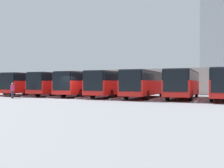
% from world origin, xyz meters
% --- Properties ---
extents(ground_plane, '(600.00, 600.00, 0.00)m').
position_xyz_m(ground_plane, '(0.00, 0.00, 0.00)').
color(ground_plane, gray).
extents(bus_0, '(4.21, 12.67, 3.13)m').
position_xyz_m(bus_0, '(-15.14, -5.97, 1.76)').
color(bus_0, red).
rests_on(bus_0, ground_plane).
extents(curb_divider_0, '(1.30, 7.82, 0.15)m').
position_xyz_m(curb_divider_0, '(-12.98, -4.13, 0.07)').
color(curb_divider_0, '#9E9E99').
rests_on(curb_divider_0, ground_plane).
extents(bus_1, '(4.21, 12.67, 3.13)m').
position_xyz_m(bus_1, '(-10.82, -6.49, 1.76)').
color(bus_1, red).
rests_on(bus_1, ground_plane).
extents(curb_divider_1, '(1.30, 7.82, 0.15)m').
position_xyz_m(curb_divider_1, '(-8.65, -4.64, 0.07)').
color(curb_divider_1, '#9E9E99').
rests_on(curb_divider_1, ground_plane).
extents(bus_2, '(4.21, 12.67, 3.13)m').
position_xyz_m(bus_2, '(-6.49, -5.90, 1.76)').
color(bus_2, red).
rests_on(bus_2, ground_plane).
extents(curb_divider_2, '(1.30, 7.82, 0.15)m').
position_xyz_m(curb_divider_2, '(-4.33, -4.06, 0.07)').
color(curb_divider_2, '#9E9E99').
rests_on(curb_divider_2, ground_plane).
extents(bus_3, '(4.21, 12.67, 3.13)m').
position_xyz_m(bus_3, '(-2.17, -6.01, 1.76)').
color(bus_3, red).
rests_on(bus_3, ground_plane).
extents(curb_divider_3, '(1.30, 7.82, 0.15)m').
position_xyz_m(curb_divider_3, '(0.00, -4.17, 0.07)').
color(curb_divider_3, '#9E9E99').
rests_on(curb_divider_3, ground_plane).
extents(bus_4, '(4.21, 12.67, 3.13)m').
position_xyz_m(bus_4, '(2.16, -6.14, 1.76)').
color(bus_4, red).
rests_on(bus_4, ground_plane).
extents(curb_divider_4, '(1.30, 7.82, 0.15)m').
position_xyz_m(curb_divider_4, '(4.33, -4.30, 0.07)').
color(curb_divider_4, '#9E9E99').
rests_on(curb_divider_4, ground_plane).
extents(bus_5, '(4.21, 12.67, 3.13)m').
position_xyz_m(bus_5, '(6.49, -6.30, 1.76)').
color(bus_5, red).
rests_on(bus_5, ground_plane).
extents(curb_divider_5, '(1.30, 7.82, 0.15)m').
position_xyz_m(curb_divider_5, '(8.65, -4.46, 0.07)').
color(curb_divider_5, '#9E9E99').
rests_on(curb_divider_5, ground_plane).
extents(bus_6, '(4.21, 12.67, 3.13)m').
position_xyz_m(bus_6, '(10.81, -5.95, 1.76)').
color(bus_6, red).
rests_on(bus_6, ground_plane).
extents(curb_divider_6, '(1.30, 7.82, 0.15)m').
position_xyz_m(curb_divider_6, '(12.98, -4.10, 0.07)').
color(curb_divider_6, '#9E9E99').
rests_on(curb_divider_6, ground_plane).
extents(bus_7, '(4.21, 12.67, 3.13)m').
position_xyz_m(bus_7, '(15.14, -6.38, 1.76)').
color(bus_7, red).
rests_on(bus_7, ground_plane).
extents(pedestrian, '(0.53, 0.53, 1.80)m').
position_xyz_m(pedestrian, '(6.80, 2.07, 0.97)').
color(pedestrian, '#38384C').
rests_on(pedestrian, ground_plane).
extents(station_building, '(32.37, 16.93, 4.03)m').
position_xyz_m(station_building, '(0.00, -24.13, 2.04)').
color(station_building, beige).
rests_on(station_building, ground_plane).
extents(office_tower, '(17.01, 17.01, 68.01)m').
position_xyz_m(office_tower, '(17.37, -205.82, 33.40)').
color(office_tower, '#ADB2B7').
rests_on(office_tower, ground_plane).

